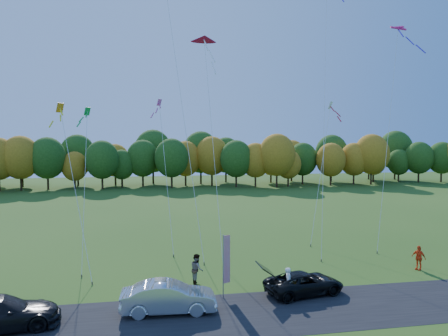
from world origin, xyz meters
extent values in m
plane|color=#284F14|center=(0.00, 0.00, 0.00)|extent=(160.00, 160.00, 0.00)
cube|color=black|center=(0.00, -4.00, 0.01)|extent=(90.00, 6.00, 0.01)
imported|color=black|center=(3.40, -1.82, 0.66)|extent=(5.09, 3.07, 1.32)
imported|color=silver|center=(-4.66, -3.12, 0.83)|extent=(5.11, 2.03, 1.65)
imported|color=white|center=(2.25, -2.32, 0.90)|extent=(0.60, 0.75, 1.80)
imported|color=gray|center=(-2.65, 1.10, 0.96)|extent=(0.81, 1.00, 1.93)
imported|color=#F54617|center=(13.00, 1.27, 0.86)|extent=(0.84, 1.08, 1.71)
cylinder|color=#999999|center=(-1.44, -1.54, 1.86)|extent=(0.06, 0.06, 3.73)
cube|color=red|center=(-1.22, -1.45, 2.24)|extent=(0.44, 0.21, 2.79)
cube|color=navy|center=(-1.22, -1.42, 3.27)|extent=(0.44, 0.20, 0.73)
cylinder|color=#4C3F33|center=(-1.64, 5.11, 0.10)|extent=(0.08, 0.08, 0.20)
cylinder|color=#4C3F33|center=(7.11, 4.38, 0.10)|extent=(0.08, 0.08, 0.20)
cylinder|color=#4C3F33|center=(-0.40, 4.13, 0.10)|extent=(0.08, 0.08, 0.20)
cone|color=#B00B35|center=(-0.38, 13.82, 18.15)|extent=(2.36, 1.80, 2.58)
cylinder|color=#4C3F33|center=(12.39, 5.68, 0.10)|extent=(0.08, 0.08, 0.20)
cube|color=#DD186D|center=(17.52, 11.84, 19.38)|extent=(2.89, 1.01, 1.12)
cylinder|color=#4C3F33|center=(-9.16, 2.11, 0.10)|extent=(0.08, 0.08, 0.20)
cube|color=orange|center=(-11.79, 7.64, 11.42)|extent=(1.16, 1.16, 1.38)
cylinder|color=#4C3F33|center=(-10.02, 3.76, 0.10)|extent=(0.08, 0.08, 0.20)
cube|color=green|center=(-10.17, 9.93, 11.31)|extent=(1.07, 1.07, 1.26)
cylinder|color=#4C3F33|center=(8.02, 8.81, 0.10)|extent=(0.08, 0.08, 0.20)
cube|color=white|center=(12.27, 14.82, 12.44)|extent=(1.23, 1.23, 1.46)
cylinder|color=#4C3F33|center=(-3.68, 7.65, 0.10)|extent=(0.08, 0.08, 0.20)
cube|color=#FC54BA|center=(-4.43, 14.16, 12.42)|extent=(1.00, 1.00, 1.18)
camera|label=1|loc=(-5.86, -25.80, 9.26)|focal=35.00mm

